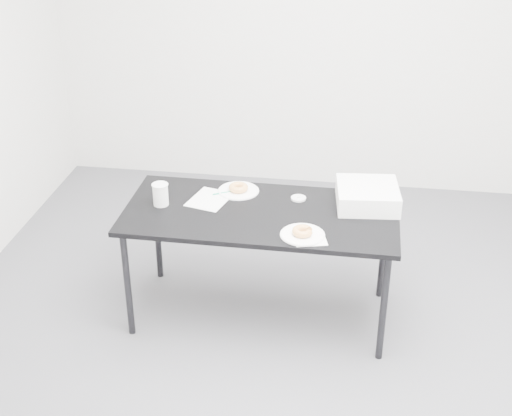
# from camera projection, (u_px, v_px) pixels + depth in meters

# --- Properties ---
(floor) EXTENTS (4.00, 4.00, 0.00)m
(floor) POSITION_uv_depth(u_px,v_px,m) (280.00, 330.00, 4.13)
(floor) COLOR #4A4A4F
(floor) RESTS_ON ground
(wall_back) EXTENTS (4.00, 0.02, 2.70)m
(wall_back) POSITION_uv_depth(u_px,v_px,m) (315.00, 16.00, 5.24)
(wall_back) COLOR silver
(wall_back) RESTS_ON floor
(table) EXTENTS (1.52, 0.73, 0.69)m
(table) POSITION_uv_depth(u_px,v_px,m) (261.00, 220.00, 3.97)
(table) COLOR black
(table) RESTS_ON floor
(scorecard) EXTENTS (0.26, 0.30, 0.00)m
(scorecard) POSITION_uv_depth(u_px,v_px,m) (210.00, 199.00, 4.07)
(scorecard) COLOR white
(scorecard) RESTS_ON table
(logo_patch) EXTENTS (0.05, 0.05, 0.00)m
(logo_patch) POSITION_uv_depth(u_px,v_px,m) (226.00, 193.00, 4.14)
(logo_patch) COLOR green
(logo_patch) RESTS_ON scorecard
(pen) EXTENTS (0.11, 0.06, 0.01)m
(pen) POSITION_uv_depth(u_px,v_px,m) (223.00, 193.00, 4.13)
(pen) COLOR #0C8561
(pen) RESTS_ON scorecard
(napkin) EXTENTS (0.20, 0.20, 0.00)m
(napkin) POSITION_uv_depth(u_px,v_px,m) (310.00, 238.00, 3.69)
(napkin) COLOR white
(napkin) RESTS_ON table
(plate_near) EXTENTS (0.23, 0.23, 0.01)m
(plate_near) POSITION_uv_depth(u_px,v_px,m) (302.00, 235.00, 3.71)
(plate_near) COLOR white
(plate_near) RESTS_ON napkin
(donut_near) EXTENTS (0.12, 0.12, 0.04)m
(donut_near) POSITION_uv_depth(u_px,v_px,m) (303.00, 231.00, 3.70)
(donut_near) COLOR #BC743B
(donut_near) RESTS_ON plate_near
(plate_far) EXTENTS (0.24, 0.24, 0.01)m
(plate_far) POSITION_uv_depth(u_px,v_px,m) (238.00, 191.00, 4.16)
(plate_far) COLOR white
(plate_far) RESTS_ON table
(donut_far) EXTENTS (0.12, 0.12, 0.04)m
(donut_far) POSITION_uv_depth(u_px,v_px,m) (238.00, 188.00, 4.15)
(donut_far) COLOR #BC743B
(donut_far) RESTS_ON plate_far
(coffee_cup) EXTENTS (0.09, 0.09, 0.13)m
(coffee_cup) POSITION_uv_depth(u_px,v_px,m) (161.00, 194.00, 3.99)
(coffee_cup) COLOR white
(coffee_cup) RESTS_ON table
(cup_lid) EXTENTS (0.09, 0.09, 0.01)m
(cup_lid) POSITION_uv_depth(u_px,v_px,m) (298.00, 198.00, 4.07)
(cup_lid) COLOR silver
(cup_lid) RESTS_ON table
(bakery_box) EXTENTS (0.37, 0.37, 0.11)m
(bakery_box) POSITION_uv_depth(u_px,v_px,m) (367.00, 196.00, 3.99)
(bakery_box) COLOR white
(bakery_box) RESTS_ON table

